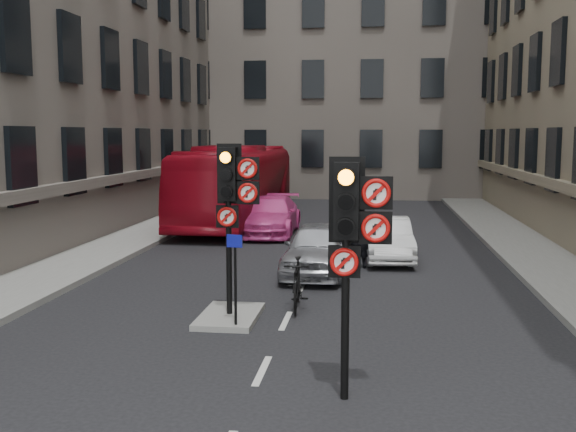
% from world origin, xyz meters
% --- Properties ---
extents(ground, '(120.00, 120.00, 0.00)m').
position_xyz_m(ground, '(0.00, 0.00, 0.00)').
color(ground, black).
rests_on(ground, ground).
extents(pavement_left, '(3.00, 50.00, 0.16)m').
position_xyz_m(pavement_left, '(-7.20, 12.00, 0.08)').
color(pavement_left, gray).
rests_on(pavement_left, ground).
extents(pavement_right, '(3.00, 50.00, 0.16)m').
position_xyz_m(pavement_right, '(7.20, 12.00, 0.08)').
color(pavement_right, gray).
rests_on(pavement_right, ground).
extents(centre_island, '(1.20, 2.00, 0.12)m').
position_xyz_m(centre_island, '(-1.20, 5.00, 0.06)').
color(centre_island, gray).
rests_on(centre_island, ground).
extents(building_far, '(30.00, 14.00, 20.00)m').
position_xyz_m(building_far, '(0.00, 38.00, 10.00)').
color(building_far, slate).
rests_on(building_far, ground).
extents(signal_near, '(0.91, 0.40, 3.58)m').
position_xyz_m(signal_near, '(1.49, 0.99, 2.58)').
color(signal_near, black).
rests_on(signal_near, ground).
extents(signal_far, '(0.91, 0.40, 3.58)m').
position_xyz_m(signal_far, '(-1.11, 4.99, 2.70)').
color(signal_far, black).
rests_on(signal_far, centre_island).
extents(car_silver, '(1.92, 4.32, 1.44)m').
position_xyz_m(car_silver, '(0.27, 9.81, 0.72)').
color(car_silver, '#9E9FA5').
rests_on(car_silver, ground).
extents(car_white, '(1.66, 4.03, 1.30)m').
position_xyz_m(car_white, '(2.23, 12.23, 0.65)').
color(car_white, silver).
rests_on(car_white, ground).
extents(car_pink, '(2.04, 4.97, 1.44)m').
position_xyz_m(car_pink, '(-2.17, 17.01, 0.72)').
color(car_pink, '#DE4197').
rests_on(car_pink, ground).
extents(bus_red, '(3.11, 12.20, 3.38)m').
position_xyz_m(bus_red, '(-4.09, 19.92, 1.69)').
color(bus_red, maroon).
rests_on(bus_red, ground).
extents(motorcycle, '(0.64, 1.91, 1.13)m').
position_xyz_m(motorcycle, '(0.12, 6.00, 0.56)').
color(motorcycle, black).
rests_on(motorcycle, ground).
extents(motorcyclist, '(0.76, 0.59, 1.84)m').
position_xyz_m(motorcyclist, '(1.38, 10.86, 0.92)').
color(motorcyclist, black).
rests_on(motorcyclist, ground).
extents(info_sign, '(0.31, 0.11, 1.82)m').
position_xyz_m(info_sign, '(-0.90, 4.18, 1.29)').
color(info_sign, black).
rests_on(info_sign, centre_island).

